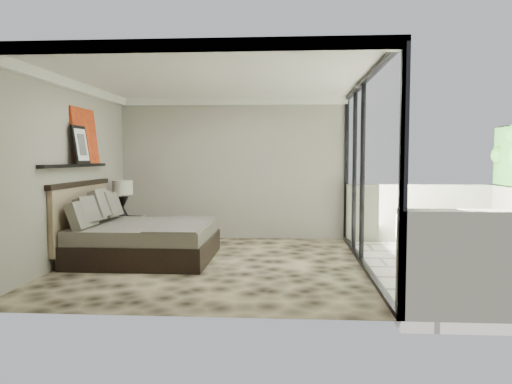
# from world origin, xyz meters

# --- Properties ---
(floor) EXTENTS (5.00, 5.00, 0.00)m
(floor) POSITION_xyz_m (0.00, 0.00, 0.00)
(floor) COLOR black
(floor) RESTS_ON ground
(ceiling) EXTENTS (4.50, 5.00, 0.02)m
(ceiling) POSITION_xyz_m (0.00, 0.00, 2.79)
(ceiling) COLOR silver
(ceiling) RESTS_ON back_wall
(back_wall) EXTENTS (4.50, 0.02, 2.80)m
(back_wall) POSITION_xyz_m (0.00, 2.49, 1.40)
(back_wall) COLOR gray
(back_wall) RESTS_ON floor
(left_wall) EXTENTS (0.02, 5.00, 2.80)m
(left_wall) POSITION_xyz_m (-2.24, 0.00, 1.40)
(left_wall) COLOR gray
(left_wall) RESTS_ON floor
(glass_wall) EXTENTS (0.08, 5.00, 2.80)m
(glass_wall) POSITION_xyz_m (2.25, 0.00, 1.40)
(glass_wall) COLOR white
(glass_wall) RESTS_ON floor
(terrace_slab) EXTENTS (3.00, 5.00, 0.12)m
(terrace_slab) POSITION_xyz_m (3.75, 0.00, -0.06)
(terrace_slab) COLOR beige
(terrace_slab) RESTS_ON ground
(picture_ledge) EXTENTS (0.12, 2.20, 0.05)m
(picture_ledge) POSITION_xyz_m (-2.18, 0.10, 1.50)
(picture_ledge) COLOR black
(picture_ledge) RESTS_ON left_wall
(bed) EXTENTS (2.14, 2.07, 1.18)m
(bed) POSITION_xyz_m (-1.25, 0.30, 0.35)
(bed) COLOR black
(bed) RESTS_ON floor
(nightstand) EXTENTS (0.66, 0.66, 0.58)m
(nightstand) POSITION_xyz_m (-1.90, 1.59, 0.29)
(nightstand) COLOR black
(nightstand) RESTS_ON floor
(table_lamp) EXTENTS (0.37, 0.37, 0.68)m
(table_lamp) POSITION_xyz_m (-1.94, 1.55, 0.95)
(table_lamp) COLOR black
(table_lamp) RESTS_ON nightstand
(abstract_canvas) EXTENTS (0.13, 0.90, 0.90)m
(abstract_canvas) POSITION_xyz_m (-2.19, 0.51, 1.97)
(abstract_canvas) COLOR #A82C0E
(abstract_canvas) RESTS_ON picture_ledge
(framed_print) EXTENTS (0.11, 0.50, 0.60)m
(framed_print) POSITION_xyz_m (-2.14, 0.21, 1.82)
(framed_print) COLOR black
(framed_print) RESTS_ON picture_ledge
(ottoman) EXTENTS (0.56, 0.56, 0.54)m
(ottoman) POSITION_xyz_m (4.33, 1.24, 0.27)
(ottoman) COLOR white
(ottoman) RESTS_ON terrace_slab
(lounger) EXTENTS (0.99, 1.82, 0.69)m
(lounger) POSITION_xyz_m (3.39, 0.12, 0.22)
(lounger) COLOR silver
(lounger) RESTS_ON terrace_slab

